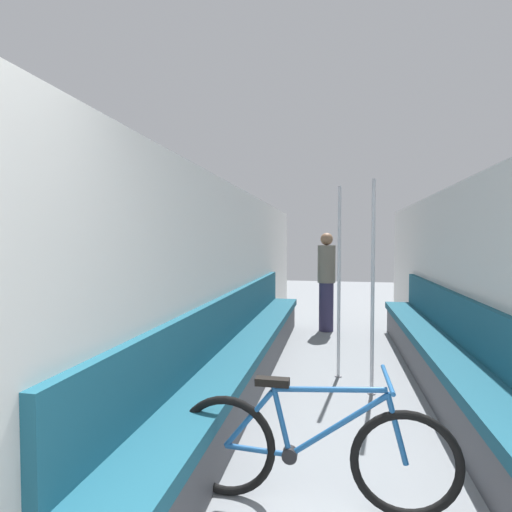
{
  "coord_description": "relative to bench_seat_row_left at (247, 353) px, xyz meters",
  "views": [
    {
      "loc": [
        -0.08,
        -0.46,
        1.54
      ],
      "look_at": [
        -0.7,
        2.65,
        1.42
      ],
      "focal_mm": 28.0,
      "sensor_mm": 36.0,
      "label": 1
    }
  ],
  "objects": [
    {
      "name": "bench_seat_row_right",
      "position": [
        2.03,
        0.0,
        0.0
      ],
      "size": [
        0.45,
        5.88,
        0.98
      ],
      "color": "#4C4C51",
      "rests_on": "ground"
    },
    {
      "name": "bench_seat_row_left",
      "position": [
        0.0,
        0.0,
        0.0
      ],
      "size": [
        0.45,
        5.88,
        0.98
      ],
      "color": "#4C4C51",
      "rests_on": "ground"
    },
    {
      "name": "grab_pole_far",
      "position": [
        1.3,
        -0.07,
        0.72
      ],
      "size": [
        0.08,
        0.08,
        2.15
      ],
      "color": "gray",
      "rests_on": "ground"
    },
    {
      "name": "grab_pole_near",
      "position": [
        0.98,
        0.38,
        0.72
      ],
      "size": [
        0.08,
        0.08,
        2.15
      ],
      "color": "gray",
      "rests_on": "ground"
    },
    {
      "name": "wall_right",
      "position": [
        2.28,
        -0.05,
        0.76
      ],
      "size": [
        0.1,
        10.55,
        2.17
      ],
      "primitive_type": "cube",
      "color": "silver",
      "rests_on": "ground"
    },
    {
      "name": "wall_left",
      "position": [
        -0.25,
        -0.05,
        0.76
      ],
      "size": [
        0.1,
        10.55,
        2.17
      ],
      "primitive_type": "cube",
      "color": "silver",
      "rests_on": "ground"
    },
    {
      "name": "bicycle",
      "position": [
        0.81,
        -1.9,
        0.0
      ],
      "size": [
        1.64,
        0.46,
        0.79
      ],
      "rotation": [
        0.0,
        0.0,
        -0.09
      ],
      "color": "black",
      "rests_on": "ground"
    },
    {
      "name": "passenger_standing",
      "position": [
        0.79,
        2.71,
        0.54
      ],
      "size": [
        0.3,
        0.3,
        1.68
      ],
      "rotation": [
        0.0,
        0.0,
        2.97
      ],
      "color": "#332D4C",
      "rests_on": "ground"
    }
  ]
}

